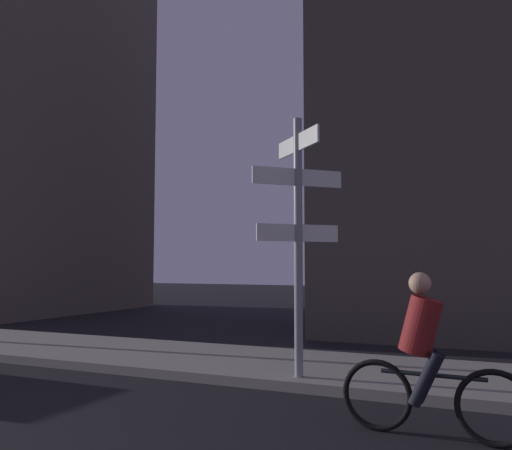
# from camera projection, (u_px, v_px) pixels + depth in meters

# --- Properties ---
(sidewalk_kerb) EXTENTS (40.00, 2.64, 0.14)m
(sidewalk_kerb) POSITION_uv_depth(u_px,v_px,m) (282.00, 366.00, 8.54)
(sidewalk_kerb) COLOR gray
(sidewalk_kerb) RESTS_ON ground_plane
(signpost) EXTENTS (1.00, 1.00, 3.62)m
(signpost) POSITION_uv_depth(u_px,v_px,m) (298.00, 224.00, 7.56)
(signpost) COLOR gray
(signpost) RESTS_ON sidewalk_kerb
(cyclist) EXTENTS (1.82, 0.35, 1.61)m
(cyclist) POSITION_uv_depth(u_px,v_px,m) (427.00, 360.00, 5.28)
(cyclist) COLOR black
(cyclist) RESTS_ON ground_plane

